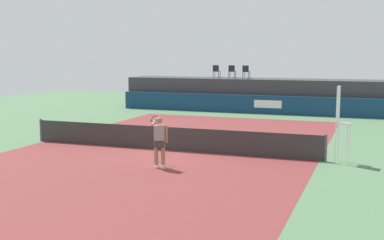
# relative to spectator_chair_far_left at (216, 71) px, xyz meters

# --- Properties ---
(ground_plane) EXTENTS (48.00, 48.00, 0.00)m
(ground_plane) POSITION_rel_spectator_chair_far_left_xyz_m (2.82, -12.42, -2.69)
(ground_plane) COLOR #4C704C
(court_inner) EXTENTS (12.00, 22.00, 0.00)m
(court_inner) POSITION_rel_spectator_chair_far_left_xyz_m (2.82, -15.42, -2.69)
(court_inner) COLOR maroon
(court_inner) RESTS_ON ground
(sponsor_wall) EXTENTS (18.00, 0.22, 1.20)m
(sponsor_wall) POSITION_rel_spectator_chair_far_left_xyz_m (2.82, -1.92, -2.09)
(sponsor_wall) COLOR navy
(sponsor_wall) RESTS_ON ground
(spectator_platform) EXTENTS (18.00, 2.80, 2.20)m
(spectator_platform) POSITION_rel_spectator_chair_far_left_xyz_m (2.82, -0.12, -1.59)
(spectator_platform) COLOR #38383D
(spectator_platform) RESTS_ON ground
(spectator_chair_far_left) EXTENTS (0.44, 0.44, 0.89)m
(spectator_chair_far_left) POSITION_rel_spectator_chair_far_left_xyz_m (0.00, 0.00, 0.00)
(spectator_chair_far_left) COLOR #1E232D
(spectator_chair_far_left) RESTS_ON spectator_platform
(spectator_chair_left) EXTENTS (0.46, 0.46, 0.89)m
(spectator_chair_left) POSITION_rel_spectator_chair_far_left_xyz_m (1.12, 0.10, 0.00)
(spectator_chair_left) COLOR #1E232D
(spectator_chair_left) RESTS_ON spectator_platform
(spectator_chair_center) EXTENTS (0.45, 0.45, 0.89)m
(spectator_chair_center) POSITION_rel_spectator_chair_far_left_xyz_m (2.20, -0.18, 0.00)
(spectator_chair_center) COLOR #1E232D
(spectator_chair_center) RESTS_ON spectator_platform
(umpire_chair) EXTENTS (0.51, 0.51, 2.76)m
(umpire_chair) POSITION_rel_spectator_chair_far_left_xyz_m (9.49, -15.40, -1.11)
(umpire_chair) COLOR white
(umpire_chair) RESTS_ON ground
(tennis_net) EXTENTS (12.40, 0.02, 0.95)m
(tennis_net) POSITION_rel_spectator_chair_far_left_xyz_m (2.82, -15.42, -2.22)
(tennis_net) COLOR #2D2D2D
(tennis_net) RESTS_ON ground
(net_post_near) EXTENTS (0.10, 0.10, 1.00)m
(net_post_near) POSITION_rel_spectator_chair_far_left_xyz_m (-3.38, -15.42, -2.19)
(net_post_near) COLOR #4C4C51
(net_post_near) RESTS_ON ground
(net_post_far) EXTENTS (0.10, 0.10, 1.00)m
(net_post_far) POSITION_rel_spectator_chair_far_left_xyz_m (9.02, -15.42, -2.19)
(net_post_far) COLOR #4C4C51
(net_post_far) RESTS_ON ground
(tennis_player) EXTENTS (0.95, 1.10, 1.77)m
(tennis_player) POSITION_rel_spectator_chair_far_left_xyz_m (3.76, -18.42, -1.73)
(tennis_player) COLOR white
(tennis_player) RESTS_ON court_inner
(tennis_ball) EXTENTS (0.07, 0.07, 0.07)m
(tennis_ball) POSITION_rel_spectator_chair_far_left_xyz_m (1.77, -5.03, -2.66)
(tennis_ball) COLOR #D8EA33
(tennis_ball) RESTS_ON court_inner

